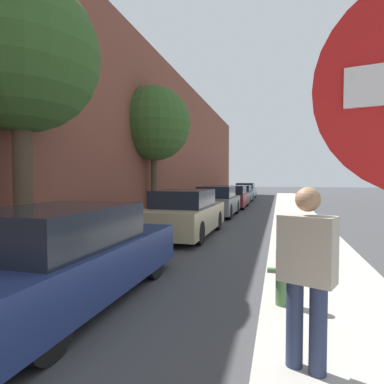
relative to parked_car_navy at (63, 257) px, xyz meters
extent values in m
plane|color=#3D3D3F|center=(0.94, 9.79, -0.69)|extent=(120.00, 120.00, 0.00)
cube|color=#ADA89E|center=(-1.96, 9.79, -0.63)|extent=(2.00, 52.00, 0.12)
cube|color=#ADA89E|center=(3.84, 9.79, -0.63)|extent=(2.00, 52.00, 0.12)
cube|color=brown|center=(-3.31, 9.79, 3.45)|extent=(0.70, 52.00, 8.28)
cylinder|color=black|center=(-0.82, 1.47, -0.35)|extent=(0.22, 0.68, 0.68)
cylinder|color=black|center=(0.82, 1.47, -0.35)|extent=(0.22, 0.68, 0.68)
cylinder|color=black|center=(0.82, -1.38, -0.35)|extent=(0.22, 0.68, 0.68)
cube|color=navy|center=(0.00, 0.05, -0.15)|extent=(1.86, 4.60, 0.69)
cube|color=black|center=(0.00, -0.14, 0.47)|extent=(1.64, 2.39, 0.56)
cylinder|color=black|center=(-0.65, 7.40, -0.35)|extent=(0.22, 0.68, 0.68)
cylinder|color=black|center=(0.92, 7.40, -0.35)|extent=(0.22, 0.68, 0.68)
cylinder|color=black|center=(-0.65, 4.61, -0.35)|extent=(0.22, 0.68, 0.68)
cylinder|color=black|center=(0.92, 4.61, -0.35)|extent=(0.22, 0.68, 0.68)
cube|color=tan|center=(0.14, 6.01, -0.11)|extent=(1.78, 4.51, 0.77)
cube|color=black|center=(0.14, 5.83, 0.53)|extent=(1.57, 2.34, 0.53)
cylinder|color=black|center=(-0.69, 13.00, -0.33)|extent=(0.22, 0.72, 0.72)
cylinder|color=black|center=(0.89, 13.00, -0.33)|extent=(0.22, 0.72, 0.72)
cylinder|color=black|center=(-0.69, 10.44, -0.33)|extent=(0.22, 0.72, 0.72)
cylinder|color=black|center=(0.89, 10.44, -0.33)|extent=(0.22, 0.72, 0.72)
cube|color=slate|center=(0.10, 11.72, -0.12)|extent=(1.79, 4.13, 0.73)
cube|color=black|center=(0.10, 11.55, 0.51)|extent=(1.58, 2.15, 0.54)
cylinder|color=black|center=(-0.69, 17.81, -0.36)|extent=(0.22, 0.66, 0.66)
cylinder|color=black|center=(0.99, 17.81, -0.36)|extent=(0.22, 0.66, 0.66)
cylinder|color=black|center=(-0.69, 15.20, -0.36)|extent=(0.22, 0.66, 0.66)
cylinder|color=black|center=(0.99, 15.20, -0.36)|extent=(0.22, 0.66, 0.66)
cube|color=maroon|center=(0.15, 16.51, -0.15)|extent=(1.91, 4.22, 0.71)
cube|color=black|center=(0.15, 16.34, 0.46)|extent=(1.68, 2.19, 0.52)
cylinder|color=black|center=(-0.72, 22.94, -0.38)|extent=(0.22, 0.61, 0.61)
cylinder|color=black|center=(0.89, 22.94, -0.38)|extent=(0.22, 0.61, 0.61)
cylinder|color=black|center=(-0.72, 20.30, -0.38)|extent=(0.22, 0.61, 0.61)
cylinder|color=black|center=(0.89, 20.30, -0.38)|extent=(0.22, 0.61, 0.61)
cube|color=#1E6066|center=(0.08, 21.62, -0.17)|extent=(1.83, 4.26, 0.70)
cube|color=black|center=(0.08, 21.45, 0.41)|extent=(1.61, 2.21, 0.46)
cylinder|color=black|center=(-0.81, 28.70, -0.36)|extent=(0.22, 0.65, 0.65)
cylinder|color=black|center=(0.73, 28.70, -0.36)|extent=(0.22, 0.65, 0.65)
cylinder|color=black|center=(-0.81, 25.87, -0.36)|extent=(0.22, 0.65, 0.65)
cylinder|color=black|center=(0.73, 25.87, -0.36)|extent=(0.22, 0.65, 0.65)
cube|color=silver|center=(-0.04, 27.28, -0.14)|extent=(1.76, 4.57, 0.73)
cube|color=black|center=(-0.04, 27.10, 0.49)|extent=(1.55, 2.38, 0.52)
cylinder|color=#4C3A2B|center=(-2.42, 1.89, 1.19)|extent=(0.41, 0.41, 3.52)
sphere|color=#335623|center=(-2.42, 1.89, 3.89)|extent=(3.42, 3.42, 3.42)
cylinder|color=#4C3A2B|center=(-2.55, 10.00, 1.10)|extent=(0.31, 0.31, 3.32)
sphere|color=#335623|center=(-2.55, 10.00, 3.69)|extent=(3.41, 3.41, 3.41)
cylinder|color=#47703D|center=(3.13, 0.46, -0.19)|extent=(0.19, 0.19, 0.75)
sphere|color=#47703D|center=(3.13, 0.46, 0.21)|extent=(0.18, 0.18, 0.18)
cylinder|color=#47703D|center=(2.99, 0.46, -0.10)|extent=(0.12, 0.08, 0.08)
cylinder|color=#47703D|center=(3.28, 0.46, -0.10)|extent=(0.12, 0.08, 0.08)
cylinder|color=#283351|center=(3.41, -1.09, -0.17)|extent=(0.20, 0.20, 0.80)
cylinder|color=#283351|center=(3.22, -1.01, -0.17)|extent=(0.20, 0.20, 0.80)
cube|color=#B2A893|center=(3.32, -1.05, 0.53)|extent=(0.54, 0.41, 0.60)
sphere|color=tan|center=(3.32, -1.05, 0.98)|extent=(0.22, 0.22, 0.22)
torus|color=black|center=(3.53, 3.35, -0.24)|extent=(0.20, 0.63, 0.65)
torus|color=black|center=(3.30, 2.44, -0.24)|extent=(0.20, 0.63, 0.65)
cube|color=black|center=(3.42, 2.90, -0.10)|extent=(0.23, 0.77, 0.04)
cylinder|color=black|center=(3.37, 2.73, -0.01)|extent=(0.04, 0.04, 0.18)
cube|color=black|center=(3.52, 3.28, 0.02)|extent=(0.43, 0.15, 0.04)
camera|label=1|loc=(3.07, -4.08, 1.16)|focal=30.39mm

